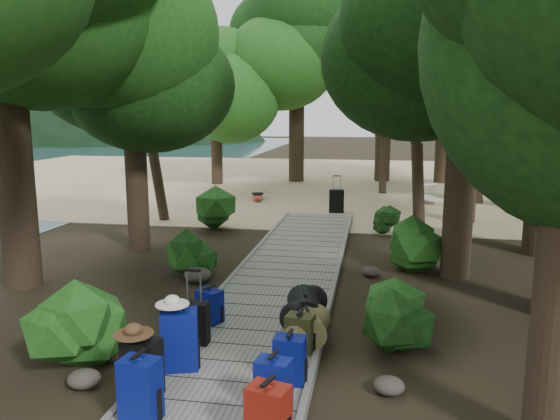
% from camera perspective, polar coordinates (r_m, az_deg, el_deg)
% --- Properties ---
extents(ground, '(120.00, 120.00, 0.00)m').
position_cam_1_polar(ground, '(9.80, -0.16, -8.63)').
color(ground, '#2D2416').
rests_on(ground, ground).
extents(sand_beach, '(40.00, 22.00, 0.02)m').
position_cam_1_polar(sand_beach, '(25.38, 6.22, 3.06)').
color(sand_beach, '#CDB28A').
rests_on(sand_beach, ground).
extents(distant_hill, '(32.00, 16.00, 12.00)m').
position_cam_1_polar(distant_hill, '(70.76, -26.27, 6.67)').
color(distant_hill, black).
rests_on(distant_hill, ground).
extents(boardwalk, '(2.00, 12.00, 0.12)m').
position_cam_1_polar(boardwalk, '(10.72, 0.78, -6.62)').
color(boardwalk, gray).
rests_on(boardwalk, ground).
extents(backpack_left_a, '(0.42, 0.32, 0.72)m').
position_cam_1_polar(backpack_left_a, '(5.88, -14.40, -17.40)').
color(backpack_left_a, navy).
rests_on(backpack_left_a, boardwalk).
extents(backpack_left_b, '(0.42, 0.32, 0.72)m').
position_cam_1_polar(backpack_left_b, '(6.31, -14.21, -15.39)').
color(backpack_left_b, black).
rests_on(backpack_left_b, boardwalk).
extents(backpack_left_c, '(0.51, 0.43, 0.80)m').
position_cam_1_polar(backpack_left_c, '(6.81, -10.46, -12.87)').
color(backpack_left_c, navy).
rests_on(backpack_left_c, boardwalk).
extents(backpack_left_d, '(0.43, 0.38, 0.54)m').
position_cam_1_polar(backpack_left_d, '(8.18, -7.37, -9.74)').
color(backpack_left_d, navy).
rests_on(backpack_left_d, boardwalk).
extents(backpack_right_a, '(0.43, 0.36, 0.67)m').
position_cam_1_polar(backpack_right_a, '(5.33, -1.24, -20.49)').
color(backpack_right_a, maroon).
rests_on(backpack_right_a, boardwalk).
extents(backpack_right_b, '(0.39, 0.30, 0.63)m').
position_cam_1_polar(backpack_right_b, '(5.86, -0.70, -17.62)').
color(backpack_right_b, navy).
rests_on(backpack_right_b, boardwalk).
extents(backpack_right_c, '(0.36, 0.27, 0.60)m').
position_cam_1_polar(backpack_right_c, '(6.43, 1.04, -15.12)').
color(backpack_right_c, navy).
rests_on(backpack_right_c, boardwalk).
extents(backpack_right_d, '(0.39, 0.31, 0.54)m').
position_cam_1_polar(backpack_right_d, '(7.20, 2.10, -12.53)').
color(backpack_right_d, '#343616').
rests_on(backpack_right_d, boardwalk).
extents(duffel_right_khaki, '(0.58, 0.73, 0.43)m').
position_cam_1_polar(duffel_right_khaki, '(7.48, 2.87, -12.08)').
color(duffel_right_khaki, olive).
rests_on(duffel_right_khaki, boardwalk).
extents(duffel_right_black, '(0.62, 0.85, 0.49)m').
position_cam_1_polar(duffel_right_black, '(8.03, 2.58, -10.25)').
color(duffel_right_black, black).
rests_on(duffel_right_black, boardwalk).
extents(suitcase_on_boardwalk, '(0.37, 0.21, 0.57)m').
position_cam_1_polar(suitcase_on_boardwalk, '(7.49, -8.88, -11.58)').
color(suitcase_on_boardwalk, black).
rests_on(suitcase_on_boardwalk, boardwalk).
extents(lone_suitcase_on_sand, '(0.48, 0.31, 0.72)m').
position_cam_1_polar(lone_suitcase_on_sand, '(17.30, 5.92, 0.93)').
color(lone_suitcase_on_sand, black).
rests_on(lone_suitcase_on_sand, sand_beach).
extents(hat_brown, '(0.43, 0.43, 0.13)m').
position_cam_1_polar(hat_brown, '(6.14, -15.10, -11.88)').
color(hat_brown, '#51351E').
rests_on(hat_brown, backpack_left_b).
extents(hat_white, '(0.40, 0.40, 0.13)m').
position_cam_1_polar(hat_white, '(6.65, -11.21, -9.13)').
color(hat_white, silver).
rests_on(hat_white, backpack_left_c).
extents(kayak, '(1.34, 3.26, 0.32)m').
position_cam_1_polar(kayak, '(19.77, -2.37, 1.56)').
color(kayak, '#A6250E').
rests_on(kayak, sand_beach).
extents(sun_lounger, '(1.33, 1.94, 0.60)m').
position_cam_1_polar(sun_lounger, '(19.72, 15.16, 1.60)').
color(sun_lounger, silver).
rests_on(sun_lounger, sand_beach).
extents(tree_right_c, '(4.64, 4.64, 8.03)m').
position_cam_1_polar(tree_right_c, '(10.81, 18.95, 14.19)').
color(tree_right_c, black).
rests_on(tree_right_c, ground).
extents(tree_right_d, '(5.43, 5.43, 9.95)m').
position_cam_1_polar(tree_right_d, '(13.41, 27.00, 16.91)').
color(tree_right_d, black).
rests_on(tree_right_d, ground).
extents(tree_right_e, '(4.46, 4.46, 8.03)m').
position_cam_1_polar(tree_right_e, '(16.43, 19.53, 12.64)').
color(tree_right_e, black).
rests_on(tree_right_e, ground).
extents(tree_right_f, '(6.16, 6.16, 11.00)m').
position_cam_1_polar(tree_right_f, '(19.31, 26.88, 16.13)').
color(tree_right_f, black).
rests_on(tree_right_f, ground).
extents(tree_left_b, '(5.29, 5.29, 9.52)m').
position_cam_1_polar(tree_left_b, '(10.91, -27.17, 17.53)').
color(tree_left_b, black).
rests_on(tree_left_b, ground).
extents(tree_left_c, '(4.11, 4.11, 7.15)m').
position_cam_1_polar(tree_left_c, '(12.87, -15.16, 11.71)').
color(tree_left_c, black).
rests_on(tree_left_c, ground).
extents(tree_back_a, '(5.73, 5.73, 9.91)m').
position_cam_1_polar(tree_back_a, '(24.97, 1.77, 14.37)').
color(tree_back_a, black).
rests_on(tree_back_a, ground).
extents(tree_back_b, '(5.55, 5.55, 9.91)m').
position_cam_1_polar(tree_back_b, '(25.49, 10.95, 14.11)').
color(tree_back_b, black).
rests_on(tree_back_b, ground).
extents(tree_back_c, '(5.62, 5.62, 10.11)m').
position_cam_1_polar(tree_back_c, '(25.52, 17.11, 14.07)').
color(tree_back_c, black).
rests_on(tree_back_c, ground).
extents(tree_back_d, '(4.21, 4.21, 7.02)m').
position_cam_1_polar(tree_back_d, '(24.07, -6.73, 11.01)').
color(tree_back_d, black).
rests_on(tree_back_d, ground).
extents(palm_right_a, '(4.16, 4.16, 7.09)m').
position_cam_1_polar(palm_right_a, '(14.52, 15.41, 11.38)').
color(palm_right_a, '#164112').
rests_on(palm_right_a, ground).
extents(palm_right_b, '(4.11, 4.11, 7.95)m').
position_cam_1_polar(palm_right_b, '(20.24, 20.56, 11.91)').
color(palm_right_b, '#164112').
rests_on(palm_right_b, ground).
extents(palm_right_c, '(4.10, 4.10, 6.53)m').
position_cam_1_polar(palm_right_c, '(21.69, 11.53, 10.32)').
color(palm_right_c, '#164112').
rests_on(palm_right_c, ground).
extents(palm_left_a, '(4.04, 4.04, 6.43)m').
position_cam_1_polar(palm_left_a, '(16.23, -13.24, 10.16)').
color(palm_left_a, '#164112').
rests_on(palm_left_a, ground).
extents(rock_left_a, '(0.39, 0.35, 0.22)m').
position_cam_1_polar(rock_left_a, '(7.03, -19.78, -16.27)').
color(rock_left_a, '#4C473F').
rests_on(rock_left_a, ground).
extents(rock_left_b, '(0.35, 0.31, 0.19)m').
position_cam_1_polar(rock_left_b, '(8.70, -18.75, -11.05)').
color(rock_left_b, '#4C473F').
rests_on(rock_left_b, ground).
extents(rock_left_c, '(0.53, 0.48, 0.29)m').
position_cam_1_polar(rock_left_c, '(10.45, -8.60, -6.71)').
color(rock_left_c, '#4C473F').
rests_on(rock_left_c, ground).
extents(rock_left_d, '(0.32, 0.28, 0.17)m').
position_cam_1_polar(rock_left_d, '(13.17, -9.00, -3.42)').
color(rock_left_d, '#4C473F').
rests_on(rock_left_d, ground).
extents(rock_right_a, '(0.36, 0.33, 0.20)m').
position_cam_1_polar(rock_right_a, '(6.64, 11.30, -17.56)').
color(rock_right_a, '#4C473F').
rests_on(rock_right_a, ground).
extents(rock_right_b, '(0.46, 0.41, 0.25)m').
position_cam_1_polar(rock_right_b, '(8.84, 12.66, -10.18)').
color(rock_right_b, '#4C473F').
rests_on(rock_right_b, ground).
extents(rock_right_c, '(0.35, 0.32, 0.19)m').
position_cam_1_polar(rock_right_c, '(10.84, 9.51, -6.37)').
color(rock_right_c, '#4C473F').
rests_on(rock_right_c, ground).
extents(shrub_left_a, '(1.21, 1.21, 1.09)m').
position_cam_1_polar(shrub_left_a, '(7.48, -20.89, -11.04)').
color(shrub_left_a, '#174915').
rests_on(shrub_left_a, ground).
extents(shrub_left_b, '(0.93, 0.93, 0.84)m').
position_cam_1_polar(shrub_left_b, '(10.83, -9.03, -4.60)').
color(shrub_left_b, '#174915').
rests_on(shrub_left_b, ground).
extents(shrub_left_c, '(1.28, 1.28, 1.15)m').
position_cam_1_polar(shrub_left_c, '(14.95, -6.83, 0.19)').
color(shrub_left_c, '#174915').
rests_on(shrub_left_c, ground).
extents(shrub_right_a, '(1.02, 1.02, 0.92)m').
position_cam_1_polar(shrub_right_a, '(7.58, 11.56, -10.96)').
color(shrub_right_a, '#174915').
rests_on(shrub_right_a, ground).
extents(shrub_right_b, '(1.16, 1.16, 1.05)m').
position_cam_1_polar(shrub_right_b, '(11.31, 13.69, -3.58)').
color(shrub_right_b, '#174915').
rests_on(shrub_right_b, ground).
extents(shrub_right_c, '(0.74, 0.74, 0.66)m').
position_cam_1_polar(shrub_right_c, '(14.60, 11.01, -1.14)').
color(shrub_right_c, '#174915').
rests_on(shrub_right_c, ground).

